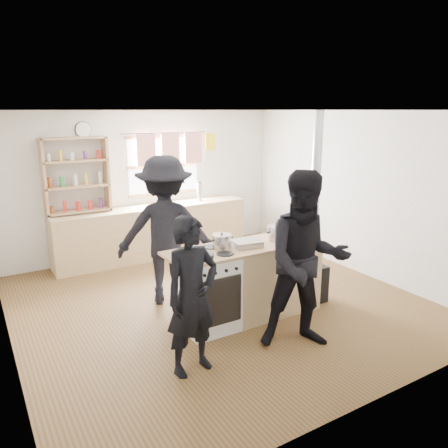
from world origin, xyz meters
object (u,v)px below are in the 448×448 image
Objects in this scene: thermos at (199,192)px; skillet_greens at (199,255)px; stockpot_stove at (222,241)px; stockpot_counter at (278,233)px; person_far at (166,231)px; cooking_island at (250,281)px; bread_board at (305,233)px; flue_heater at (312,254)px; person_near_right at (306,261)px; person_near_left at (192,296)px; roast_tray at (247,243)px.

skillet_greens is at bearing -117.79° from thermos.
stockpot_stove is (0.39, 0.18, 0.05)m from skillet_greens.
person_far is at bearing 138.57° from stockpot_counter.
cooking_island is 5.96× the size of bread_board.
flue_heater is (0.96, -0.04, 0.18)m from cooking_island.
skillet_greens is 0.19× the size of person_near_right.
skillet_greens is 1.54m from bread_board.
stockpot_counter is 1.70m from person_near_left.
person_near_right reaches higher than person_near_left.
cooking_island is 0.66m from stockpot_stove.
person_far is (-0.69, 0.95, 0.51)m from cooking_island.
thermos is 0.21× the size of person_near_left.
cooking_island is 7.27× the size of stockpot_counter.
skillet_greens is (-1.52, -2.88, -0.11)m from thermos.
flue_heater is 1.59× the size of person_near_left.
thermos is 1.22× the size of stockpot_counter.
person_far is at bearing 149.08° from flue_heater.
person_near_left is at bearing -135.68° from stockpot_stove.
stockpot_stove is at bearing 133.65° from person_far.
thermos is 1.00× the size of bread_board.
stockpot_stove is at bearing 168.63° from cooking_island.
roast_tray is 1.16m from person_far.
thermos is 2.85m from flue_heater.
person_near_right is at bearing -135.54° from flue_heater.
person_near_right is (-0.65, -3.64, -0.10)m from thermos.
person_near_left is at bearing -161.64° from person_near_right.
stockpot_stove is (-0.36, 0.07, 0.55)m from cooking_island.
cooking_island is (-0.77, -2.77, -0.60)m from thermos.
thermos is at bearing 90.35° from bread_board.
thermos reaches higher than stockpot_stove.
stockpot_counter is at bearing -2.02° from cooking_island.
stockpot_counter reaches higher than stockpot_stove.
stockpot_counter is 0.11× the size of flue_heater.
cooking_island is at bearing 124.18° from person_near_right.
thermos is at bearing 93.97° from flue_heater.
roast_tray is 0.19× the size of person_far.
cooking_island is at bearing 177.67° from flue_heater.
person_near_left is (-2.10, -0.65, 0.13)m from flue_heater.
thermos is 2.33m from person_far.
skillet_greens is 1.08× the size of bread_board.
stockpot_counter is (0.40, -0.01, 0.55)m from cooking_island.
person_near_left is (-1.54, -0.68, -0.24)m from stockpot_counter.
stockpot_stove is at bearing 24.75° from skillet_greens.
person_near_left is 1.71m from person_far.
flue_heater is (0.56, -0.02, -0.37)m from stockpot_counter.
person_near_right reaches higher than cooking_island.
cooking_island is at bearing 22.71° from roast_tray.
cooking_island is 0.94m from bread_board.
person_near_right reaches higher than stockpot_stove.
thermos is 3.26m from skillet_greens.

